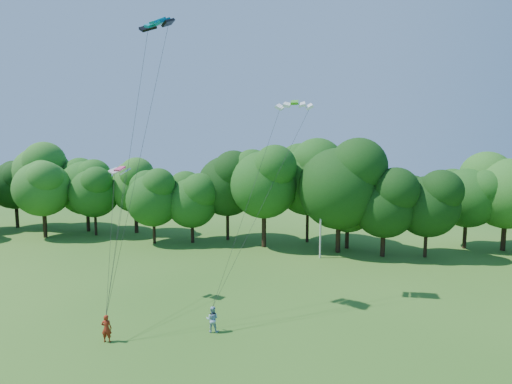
# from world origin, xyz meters

# --- Properties ---
(utility_pole) EXTENTS (1.66, 0.40, 8.37)m
(utility_pole) POSITION_xyz_m (5.01, 30.89, 4.30)
(utility_pole) COLOR #B3B4AB
(utility_pole) RESTS_ON ground
(kite_flyer_left) EXTENTS (0.74, 0.56, 1.81)m
(kite_flyer_left) POSITION_xyz_m (-7.38, 8.63, 0.91)
(kite_flyer_left) COLOR maroon
(kite_flyer_left) RESTS_ON ground
(kite_flyer_right) EXTENTS (0.93, 0.76, 1.77)m
(kite_flyer_right) POSITION_xyz_m (-1.20, 11.38, 0.89)
(kite_flyer_right) COLOR #93B2CC
(kite_flyer_right) RESTS_ON ground
(kite_teal) EXTENTS (2.96, 2.16, 0.71)m
(kite_teal) POSITION_xyz_m (-6.11, 14.65, 21.45)
(kite_teal) COLOR #04738A
(kite_teal) RESTS_ON ground
(kite_green) EXTENTS (2.95, 1.48, 0.51)m
(kite_green) POSITION_xyz_m (3.36, 18.61, 15.87)
(kite_green) COLOR green
(kite_green) RESTS_ON ground
(kite_pink) EXTENTS (1.84, 1.19, 0.38)m
(kite_pink) POSITION_xyz_m (-10.12, 15.54, 10.70)
(kite_pink) COLOR #E94075
(kite_pink) RESTS_ON ground
(tree_back_west) EXTENTS (8.61, 8.61, 12.52)m
(tree_back_west) POSITION_xyz_m (-29.00, 38.06, 7.82)
(tree_back_west) COLOR #342114
(tree_back_west) RESTS_ON ground
(tree_back_center) EXTENTS (10.44, 10.44, 15.18)m
(tree_back_center) POSITION_xyz_m (6.95, 33.76, 9.48)
(tree_back_center) COLOR black
(tree_back_center) RESTS_ON ground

